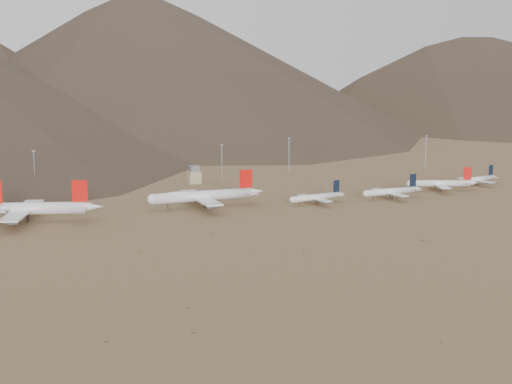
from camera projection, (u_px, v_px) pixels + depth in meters
name	position (u px, v px, depth m)	size (l,w,h in m)	color
ground	(211.00, 222.00, 356.86)	(3000.00, 3000.00, 0.00)	#93734C
mountain_ridge	(26.00, 22.00, 1148.70)	(4400.00, 1000.00, 300.00)	#47372A
widebody_centre	(25.00, 208.00, 353.61)	(68.73, 54.74, 21.24)	white
widebody_east	(203.00, 196.00, 391.47)	(67.34, 51.52, 20.00)	white
narrowbody_a	(317.00, 197.00, 403.52)	(38.01, 27.64, 12.60)	white
narrowbody_b	(392.00, 191.00, 419.61)	(42.16, 30.25, 13.90)	white
narrowbody_c	(441.00, 183.00, 446.52)	(43.69, 32.68, 15.10)	white
narrowbody_d	(478.00, 179.00, 468.94)	(37.19, 27.27, 12.42)	white
control_tower	(194.00, 176.00, 476.41)	(8.00, 8.00, 12.00)	tan
mast_west	(34.00, 169.00, 444.03)	(2.00, 0.60, 25.70)	gray
mast_centre	(222.00, 161.00, 480.68)	(2.00, 0.60, 25.70)	gray
mast_east	(289.00, 153.00, 526.71)	(2.00, 0.60, 25.70)	gray
mast_far_east	(426.00, 150.00, 545.22)	(2.00, 0.60, 25.70)	gray
desert_scrub	(272.00, 275.00, 263.85)	(375.98, 175.51, 0.86)	brown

